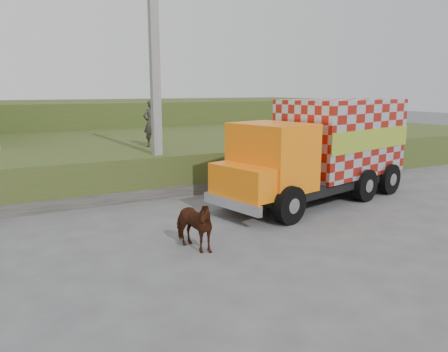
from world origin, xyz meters
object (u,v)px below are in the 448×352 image
cow (192,225)px  pedestrian (151,123)px  cargo_truck (323,149)px  utility_pole (155,82)px

cow → pedestrian: pedestrian is taller
pedestrian → cow: bearing=70.2°
cargo_truck → utility_pole: bearing=133.9°
utility_pole → cargo_truck: bearing=-32.7°
cow → cargo_truck: bearing=5.3°
utility_pole → cow: bearing=-101.4°
cow → pedestrian: size_ratio=0.78×
cow → pedestrian: bearing=61.1°
utility_pole → pedestrian: size_ratio=4.15×
cow → pedestrian: (1.72, 8.02, 1.83)m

